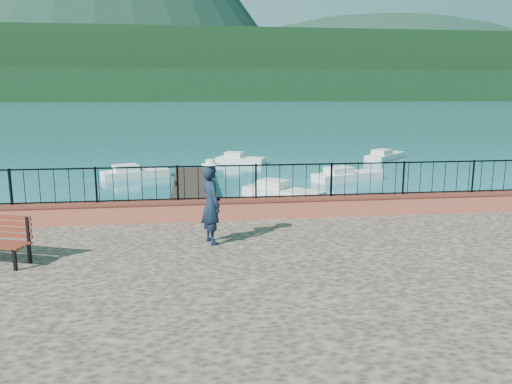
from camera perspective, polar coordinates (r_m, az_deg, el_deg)
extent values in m
plane|color=#19596B|center=(11.37, 4.06, -13.37)|extent=(2000.00, 2000.00, 0.00)
cube|color=#AA583D|center=(14.35, 1.18, -1.81)|extent=(28.00, 0.46, 0.58)
cube|color=black|center=(14.20, 1.19, 1.20)|extent=(27.00, 0.05, 0.95)
cube|color=#2D231C|center=(22.58, -7.07, -0.54)|extent=(2.00, 16.00, 0.30)
cube|color=black|center=(310.15, -7.34, 11.94)|extent=(900.00, 60.00, 18.00)
cube|color=black|center=(370.52, -7.45, 13.82)|extent=(900.00, 120.00, 44.00)
ellipsoid|color=#142D23|center=(611.88, 13.95, 10.47)|extent=(448.00, 384.00, 180.00)
imported|color=black|center=(11.82, -5.14, -1.42)|extent=(0.66, 0.80, 1.89)
cylinder|color=white|center=(11.64, -5.23, 3.41)|extent=(0.44, 0.44, 0.12)
cube|color=silver|center=(19.54, -25.92, -2.71)|extent=(3.48, 2.03, 0.80)
cube|color=silver|center=(22.87, 3.16, 0.31)|extent=(3.68, 3.51, 0.80)
cube|color=silver|center=(27.95, 10.42, 2.14)|extent=(4.18, 2.61, 0.80)
cube|color=white|center=(29.18, -13.59, 2.39)|extent=(3.95, 2.56, 0.80)
cube|color=silver|center=(34.08, -1.74, 3.94)|extent=(3.48, 2.48, 0.80)
cube|color=silver|center=(37.43, 14.58, 4.24)|extent=(3.95, 3.90, 0.80)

